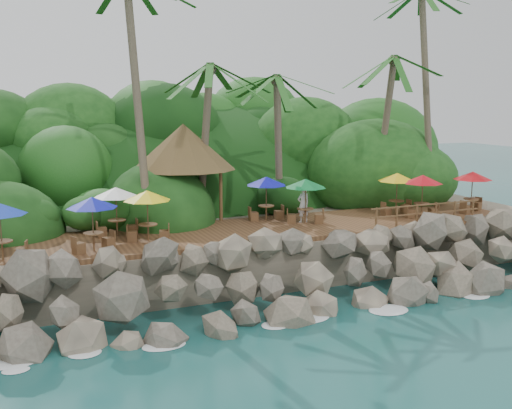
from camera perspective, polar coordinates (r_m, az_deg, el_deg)
name	(u,v)px	position (r m, az deg, el deg)	size (l,w,h in m)	color
ground	(319,321)	(23.00, 5.96, -10.78)	(140.00, 140.00, 0.00)	#19514F
land_base	(191,217)	(37.01, -6.07, -1.13)	(32.00, 25.20, 2.10)	gray
jungle_hill	(161,212)	(44.31, -8.89, -0.74)	(44.80, 28.00, 15.40)	#143811
seawall	(295,276)	(24.30, 3.72, -6.74)	(29.00, 4.00, 2.30)	gray
terrace	(256,231)	(27.55, 0.00, -2.46)	(26.00, 5.00, 0.20)	brown
jungle_foliage	(197,237)	(36.29, -5.58, -3.03)	(44.00, 16.00, 12.00)	#143811
foam_line	(316,317)	(23.23, 5.60, -10.48)	(25.20, 0.80, 0.06)	white
palms	(245,26)	(29.90, -1.01, 16.36)	(30.23, 7.03, 12.92)	brown
palapa	(183,147)	(29.83, -6.81, 5.40)	(5.10, 5.10, 4.60)	brown
dining_clusters	(238,192)	(26.82, -1.68, 1.22)	(25.55, 4.96, 2.11)	brown
railing	(426,212)	(29.29, 15.67, -0.68)	(6.10, 0.10, 1.00)	brown
waiter	(303,204)	(28.82, 4.45, 0.02)	(0.63, 0.42, 1.73)	white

